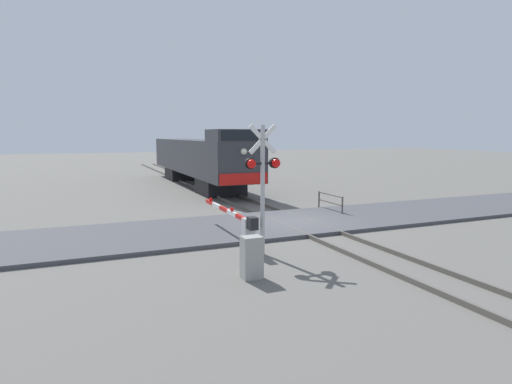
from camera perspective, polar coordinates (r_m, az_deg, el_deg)
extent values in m
plane|color=#605E59|center=(18.77, 5.03, -4.23)|extent=(160.00, 160.00, 0.00)
cube|color=#59544C|center=(18.43, 3.06, -4.19)|extent=(0.08, 80.00, 0.15)
cube|color=#59544C|center=(19.09, 6.94, -3.82)|extent=(0.08, 80.00, 0.15)
cube|color=#47474C|center=(18.75, 5.04, -4.01)|extent=(36.00, 5.08, 0.15)
cube|color=black|center=(27.93, -4.77, 0.78)|extent=(2.55, 3.20, 1.05)
cube|color=black|center=(37.73, -9.65, 2.48)|extent=(2.55, 3.20, 1.05)
cube|color=#333338|center=(32.67, -7.62, 4.78)|extent=(3.00, 18.59, 2.41)
cube|color=#333338|center=(24.97, -2.73, 7.52)|extent=(2.94, 2.52, 0.68)
cube|color=black|center=(23.77, -1.65, 7.52)|extent=(2.55, 0.06, 0.55)
cube|color=red|center=(23.88, -1.61, 1.75)|extent=(2.85, 0.08, 0.64)
sphere|color=#F2EACC|center=(23.77, -1.62, 5.39)|extent=(0.36, 0.36, 0.36)
cylinder|color=#ADADB2|center=(13.63, 0.88, 0.16)|extent=(0.14, 0.14, 4.15)
cube|color=white|center=(13.52, 0.90, 7.01)|extent=(0.95, 0.04, 0.95)
cube|color=white|center=(13.52, 0.90, 7.01)|extent=(0.95, 0.04, 0.95)
cube|color=black|center=(13.55, 0.89, 3.84)|extent=(1.04, 0.08, 0.08)
sphere|color=red|center=(13.29, -0.59, 3.76)|extent=(0.28, 0.28, 0.28)
sphere|color=red|center=(13.63, 2.68, 3.85)|extent=(0.28, 0.28, 0.28)
cylinder|color=black|center=(13.40, -0.79, 3.79)|extent=(0.34, 0.14, 0.34)
cylinder|color=black|center=(13.74, 2.46, 3.88)|extent=(0.34, 0.14, 0.34)
cube|color=silver|center=(14.14, -1.02, -5.78)|extent=(0.36, 0.36, 1.14)
cube|color=black|center=(13.72, -0.48, -4.18)|extent=(0.28, 0.36, 0.40)
cube|color=red|center=(14.63, -1.98, -3.43)|extent=(0.10, 0.91, 0.14)
cube|color=white|center=(15.47, -3.19, -2.84)|extent=(0.10, 0.91, 0.14)
cube|color=red|center=(16.31, -4.27, -2.30)|extent=(0.10, 0.91, 0.14)
cube|color=white|center=(17.16, -5.24, -1.82)|extent=(0.10, 0.91, 0.14)
cube|color=red|center=(18.01, -6.12, -1.38)|extent=(0.10, 0.91, 0.14)
sphere|color=red|center=(15.47, -3.23, -2.31)|extent=(0.14, 0.14, 0.14)
sphere|color=red|center=(17.88, -6.03, -0.98)|extent=(0.14, 0.14, 0.14)
cube|color=#999993|center=(11.65, -0.58, -8.68)|extent=(0.54, 0.42, 1.15)
cylinder|color=#4C4742|center=(20.66, 11.39, -1.92)|extent=(0.08, 0.08, 0.95)
cylinder|color=#4C4742|center=(22.40, 8.36, -1.11)|extent=(0.08, 0.08, 0.95)
cylinder|color=#4C4742|center=(21.46, 9.84, -0.35)|extent=(0.06, 2.10, 0.06)
cylinder|color=#4C4742|center=(21.52, 9.82, -1.37)|extent=(0.06, 2.10, 0.06)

